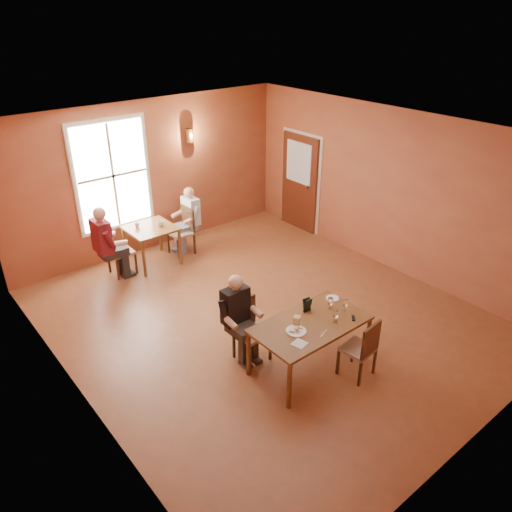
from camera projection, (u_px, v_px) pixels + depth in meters
ground at (264, 317)px, 8.16m from camera, size 6.00×7.00×0.01m
wall_back at (151, 177)px, 9.88m from camera, size 6.00×0.04×3.00m
wall_front at (486, 346)px, 5.07m from camera, size 6.00×0.04×3.00m
wall_left at (67, 303)px, 5.78m from camera, size 0.04×7.00×3.00m
wall_right at (389, 191)px, 9.16m from camera, size 0.04×7.00×3.00m
ceiling at (265, 134)px, 6.78m from camera, size 6.00×7.00×0.04m
window at (113, 176)px, 9.30m from camera, size 1.36×0.10×1.96m
door at (299, 183)px, 10.92m from camera, size 0.12×1.04×2.10m
wall_sconce at (190, 135)px, 9.99m from camera, size 0.16×0.16×0.28m
main_table at (309, 345)px, 6.90m from camera, size 1.59×0.89×0.75m
chair_diner_main at (252, 332)px, 7.03m from camera, size 0.41×0.41×0.93m
diner_main at (253, 323)px, 6.93m from camera, size 0.50×0.50×1.26m
chair_empty at (358, 347)px, 6.74m from camera, size 0.44×0.44×0.89m
plate_food at (296, 331)px, 6.55m from camera, size 0.28×0.28×0.04m
sandwich at (297, 321)px, 6.67m from camera, size 0.13×0.13×0.11m
goblet_a at (330, 303)px, 6.99m from camera, size 0.10×0.10×0.19m
goblet_b at (345, 305)px, 6.96m from camera, size 0.08×0.08×0.19m
goblet_c at (335, 316)px, 6.72m from camera, size 0.09×0.09×0.19m
menu_stand at (307, 305)px, 6.94m from camera, size 0.13×0.07×0.20m
knife at (324, 333)px, 6.52m from camera, size 0.19×0.07×0.00m
napkin at (300, 344)px, 6.32m from camera, size 0.20×0.20×0.01m
side_plate at (333, 298)px, 7.27m from camera, size 0.24×0.24×0.01m
sunglasses at (353, 318)px, 6.82m from camera, size 0.12×0.11×0.02m
second_table at (152, 245)px, 9.68m from camera, size 0.86×0.86×0.76m
chair_diner_white at (181, 232)px, 10.00m from camera, size 0.42×0.42×0.96m
diner_white at (181, 224)px, 9.94m from camera, size 0.51×0.51×1.28m
chair_diner_maroon at (121, 251)px, 9.27m from camera, size 0.41×0.41×0.93m
diner_maroon at (118, 240)px, 9.15m from camera, size 0.56×0.56×1.40m
cup_a at (160, 224)px, 9.53m from camera, size 0.14×0.14×0.10m
cup_b at (137, 225)px, 9.47m from camera, size 0.13×0.13×0.09m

